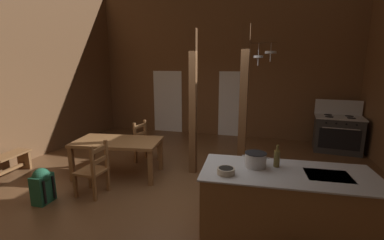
% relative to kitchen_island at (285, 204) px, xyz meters
% --- Properties ---
extents(ground_plane, '(8.68, 9.17, 0.10)m').
position_rel_kitchen_island_xyz_m(ground_plane, '(-1.75, 0.69, -0.50)').
color(ground_plane, brown).
extents(wall_back, '(8.68, 0.14, 4.57)m').
position_rel_kitchen_island_xyz_m(wall_back, '(-1.75, 4.95, 1.84)').
color(wall_back, brown).
rests_on(wall_back, ground_plane).
extents(glazed_door_back_left, '(1.00, 0.01, 2.05)m').
position_rel_kitchen_island_xyz_m(glazed_door_back_left, '(-3.52, 4.87, 0.58)').
color(glazed_door_back_left, white).
rests_on(glazed_door_back_left, ground_plane).
extents(glazed_panel_back_right, '(0.84, 0.01, 2.05)m').
position_rel_kitchen_island_xyz_m(glazed_panel_back_right, '(-1.36, 4.87, 0.58)').
color(glazed_panel_back_right, white).
rests_on(glazed_panel_back_right, ground_plane).
extents(kitchen_island, '(2.22, 1.10, 0.90)m').
position_rel_kitchen_island_xyz_m(kitchen_island, '(0.00, 0.00, 0.00)').
color(kitchen_island, brown).
rests_on(kitchen_island, ground_plane).
extents(stove_range, '(1.21, 0.91, 1.32)m').
position_rel_kitchen_island_xyz_m(stove_range, '(1.53, 4.10, 0.03)').
color(stove_range, '#323232').
rests_on(stove_range, ground_plane).
extents(support_post_with_pot_rack, '(0.59, 0.19, 2.92)m').
position_rel_kitchen_island_xyz_m(support_post_with_pot_rack, '(-0.68, 1.41, 1.10)').
color(support_post_with_pot_rack, brown).
rests_on(support_post_with_pot_rack, ground_plane).
extents(support_post_center, '(0.14, 0.14, 2.92)m').
position_rel_kitchen_island_xyz_m(support_post_center, '(-1.73, 1.71, 1.01)').
color(support_post_center, brown).
rests_on(support_post_center, ground_plane).
extents(dining_table, '(1.81, 1.14, 0.74)m').
position_rel_kitchen_island_xyz_m(dining_table, '(-3.16, 1.14, 0.20)').
color(dining_table, brown).
rests_on(dining_table, ground_plane).
extents(ladderback_chair_near_window, '(0.45, 0.45, 0.95)m').
position_rel_kitchen_island_xyz_m(ladderback_chair_near_window, '(-3.11, 0.28, 0.00)').
color(ladderback_chair_near_window, brown).
rests_on(ladderback_chair_near_window, ground_plane).
extents(ladderback_chair_by_post, '(0.52, 0.52, 0.95)m').
position_rel_kitchen_island_xyz_m(ladderback_chair_by_post, '(-2.99, 2.01, 0.00)').
color(ladderback_chair_by_post, brown).
rests_on(ladderback_chair_by_post, ground_plane).
extents(backpack, '(0.31, 0.33, 0.60)m').
position_rel_kitchen_island_xyz_m(backpack, '(-3.76, -0.19, -0.14)').
color(backpack, '#1E5138').
rests_on(backpack, ground_plane).
extents(stockpot_on_counter, '(0.35, 0.29, 0.20)m').
position_rel_kitchen_island_xyz_m(stockpot_on_counter, '(-0.41, 0.07, 0.55)').
color(stockpot_on_counter, '#B7BABF').
rests_on(stockpot_on_counter, kitchen_island).
extents(mixing_bowl_on_counter, '(0.22, 0.22, 0.08)m').
position_rel_kitchen_island_xyz_m(mixing_bowl_on_counter, '(-0.74, -0.28, 0.49)').
color(mixing_bowl_on_counter, '#B2A893').
rests_on(mixing_bowl_on_counter, kitchen_island).
extents(bottle_tall_on_counter, '(0.08, 0.08, 0.30)m').
position_rel_kitchen_island_xyz_m(bottle_tall_on_counter, '(-0.13, 0.15, 0.57)').
color(bottle_tall_on_counter, brown).
rests_on(bottle_tall_on_counter, kitchen_island).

